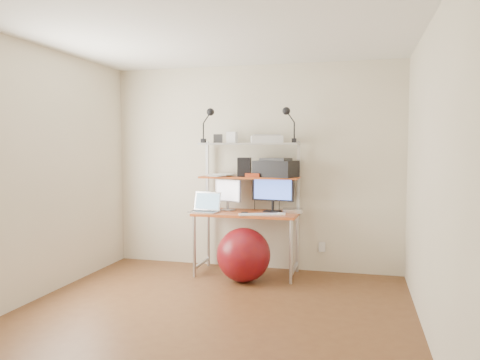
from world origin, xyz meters
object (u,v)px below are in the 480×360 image
Objects in this scene: monitor_silver at (228,193)px; printer at (276,168)px; exercise_ball at (244,255)px; monitor_black at (273,190)px; laptop at (206,208)px.

monitor_silver is 0.66m from printer.
printer is (0.58, 0.02, 0.31)m from monitor_silver.
exercise_ball is at bearing -106.66° from printer.
monitor_black is (0.55, 0.00, 0.05)m from monitor_silver.
exercise_ball is (0.30, -0.41, -0.65)m from monitor_silver.
monitor_black is 1.43× the size of laptop.
monitor_black is at bearing 58.44° from exercise_ball.
laptop is (-0.21, -0.21, -0.16)m from monitor_silver.
monitor_black reaches higher than monitor_silver.
laptop is at bearing -115.89° from monitor_silver.
printer is (0.03, 0.02, 0.26)m from monitor_black.
printer reaches higher than laptop.
laptop is at bearing 158.40° from exercise_ball.
printer reaches higher than monitor_black.
monitor_silver is at bearing -160.89° from printer.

